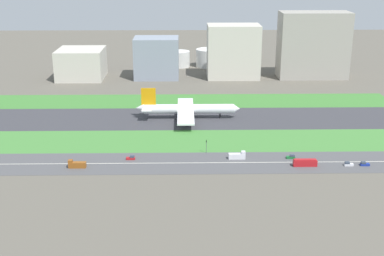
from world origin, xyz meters
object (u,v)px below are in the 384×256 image
(airliner, at_px, (186,109))
(car_0, at_px, (131,158))
(car_4, at_px, (364,164))
(fuel_tank_centre, at_px, (210,58))
(office_tower, at_px, (233,51))
(hangar_building, at_px, (157,58))
(car_1, at_px, (348,164))
(fuel_tank_east, at_px, (243,58))
(truck_1, at_px, (77,165))
(car_2, at_px, (291,157))
(terminal_building, at_px, (81,64))
(cargo_warehouse, at_px, (313,45))
(fuel_tank_west, at_px, (179,59))
(bus_0, at_px, (305,163))
(traffic_light, at_px, (206,146))
(truck_0, at_px, (237,156))

(airliner, relative_size, car_0, 14.77)
(car_4, relative_size, fuel_tank_centre, 0.18)
(office_tower, bearing_deg, hangar_building, 180.00)
(car_0, distance_m, hangar_building, 182.74)
(car_1, distance_m, car_0, 107.23)
(hangar_building, bearing_deg, fuel_tank_east, 30.25)
(car_0, distance_m, truck_1, 27.18)
(car_2, distance_m, terminal_building, 229.06)
(cargo_warehouse, height_order, fuel_tank_east, cargo_warehouse)
(cargo_warehouse, height_order, fuel_tank_west, cargo_warehouse)
(airliner, distance_m, truck_1, 94.67)
(car_0, xyz_separation_m, bus_0, (85.49, -10.00, 0.90))
(car_0, relative_size, fuel_tank_centre, 0.18)
(car_1, xyz_separation_m, traffic_light, (-68.58, 17.99, 3.37))
(truck_0, bearing_deg, bus_0, -17.39)
(hangar_building, distance_m, fuel_tank_west, 49.48)
(car_2, bearing_deg, airliner, 127.69)
(car_1, bearing_deg, fuel_tank_west, -70.47)
(cargo_warehouse, bearing_deg, office_tower, 180.00)
(airliner, bearing_deg, fuel_tank_west, 91.99)
(truck_1, height_order, fuel_tank_west, fuel_tank_west)
(terminal_building, bearing_deg, airliner, -52.94)
(car_0, bearing_deg, car_2, 0.00)
(truck_1, bearing_deg, cargo_warehouse, -129.65)
(fuel_tank_west, height_order, fuel_tank_centre, fuel_tank_centre)
(hangar_building, bearing_deg, car_1, -61.96)
(hangar_building, bearing_deg, bus_0, -67.13)
(car_2, relative_size, traffic_light, 0.61)
(terminal_building, height_order, fuel_tank_west, terminal_building)
(traffic_light, bearing_deg, car_1, -14.70)
(airliner, relative_size, truck_0, 7.74)
(fuel_tank_east, bearing_deg, traffic_light, -101.23)
(car_4, bearing_deg, fuel_tank_east, -82.07)
(fuel_tank_west, bearing_deg, traffic_light, -85.95)
(office_tower, bearing_deg, cargo_warehouse, 0.00)
(fuel_tank_centre, bearing_deg, cargo_warehouse, -28.43)
(car_1, distance_m, car_4, 7.92)
(fuel_tank_west, bearing_deg, airliner, -88.01)
(traffic_light, xyz_separation_m, fuel_tank_east, (43.48, 219.01, 3.75))
(car_0, relative_size, terminal_building, 0.11)
(terminal_building, height_order, hangar_building, hangar_building)
(car_1, relative_size, terminal_building, 0.11)
(bus_0, xyz_separation_m, fuel_tank_centre, (-34.74, 237.00, 6.17))
(airliner, relative_size, car_4, 14.77)
(fuel_tank_east, bearing_deg, truck_0, -97.06)
(office_tower, bearing_deg, fuel_tank_west, 135.19)
(car_4, distance_m, traffic_light, 78.66)
(car_1, xyz_separation_m, fuel_tank_east, (-25.10, 237.00, 7.12))
(car_4, xyz_separation_m, fuel_tank_east, (-33.02, 237.00, 7.12))
(airliner, relative_size, bus_0, 5.60)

